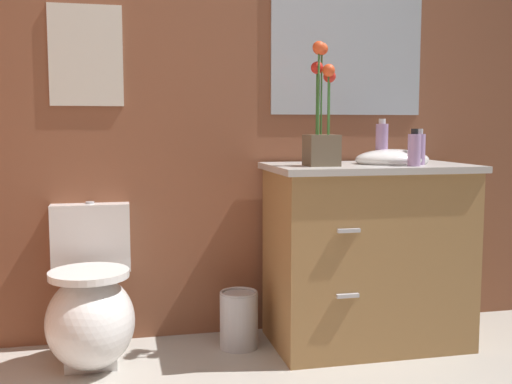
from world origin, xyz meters
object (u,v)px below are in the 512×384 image
Objects in this scene: soap_bottle at (419,148)px; lotion_bottle at (414,149)px; wall_mirror at (348,45)px; toilet at (91,309)px; hand_wash_bottle at (382,143)px; flower_vase at (322,125)px; wall_poster at (86,55)px; vanity_cabinet at (367,252)px; trash_bin at (239,319)px.

lotion_bottle is (-0.07, -0.09, 0.00)m from soap_bottle.
lotion_bottle is at bearing -72.82° from wall_mirror.
soap_bottle is at bearing -4.09° from toilet.
hand_wash_bottle is at bearing 0.02° from toilet.
flower_vase is 1.13m from wall_poster.
toilet is 1.78m from wall_mirror.
flower_vase is 0.36m from hand_wash_bottle.
vanity_cabinet is 4.90× the size of hand_wash_bottle.
soap_bottle is 0.12m from lotion_bottle.
wall_mirror reaches higher than trash_bin.
wall_poster is (0.00, 0.27, 1.12)m from toilet.
flower_vase is (-0.26, -0.07, 0.61)m from vanity_cabinet.
wall_poster is at bearing 168.88° from hand_wash_bottle.
vanity_cabinet is at bearing -12.89° from wall_poster.
lotion_bottle is 0.21× the size of wall_mirror.
wall_poster is (-1.50, 0.37, 0.43)m from soap_bottle.
soap_bottle is at bearing -1.81° from flower_vase.
trash_bin is (-0.61, 0.07, -0.31)m from vanity_cabinet.
lotion_bottle reaches higher than toilet.
flower_vase is 3.30× the size of lotion_bottle.
vanity_cabinet is 0.55m from soap_bottle.
trash_bin is (0.67, 0.04, -0.11)m from toilet.
toilet is at bearing 172.07° from lotion_bottle.
trash_bin is (-0.36, 0.13, -0.91)m from flower_vase.
toilet is at bearing -179.98° from hand_wash_bottle.
vanity_cabinet is 6.25× the size of lotion_bottle.
soap_bottle reaches higher than toilet.
vanity_cabinet is 3.84× the size of trash_bin.
lotion_bottle is 0.71m from wall_mirror.
hand_wash_bottle reaches higher than soap_bottle.
hand_wash_bottle is 1.08m from trash_bin.
wall_poster is 1.29m from wall_mirror.
flower_vase is 1.19× the size of wall_poster.
trash_bin is (-0.75, 0.24, -0.80)m from lotion_bottle.
wall_mirror reaches higher than vanity_cabinet.
wall_poster is at bearing 160.70° from flower_vase.
flower_vase is at bearing -20.22° from trash_bin.
soap_bottle is at bearing 51.96° from lotion_bottle.
soap_bottle is at bearing -60.03° from wall_mirror.
flower_vase is at bearing -164.45° from hand_wash_bottle.
soap_bottle is at bearing -9.99° from trash_bin.
toilet is 1.54m from hand_wash_bottle.
toilet is 0.66× the size of vanity_cabinet.
toilet is 1.66m from soap_bottle.
hand_wash_bottle reaches higher than toilet.
wall_mirror reaches higher than soap_bottle.
lotion_bottle is at bearing -7.93° from toilet.
lotion_bottle is 0.61× the size of trash_bin.
vanity_cabinet is 0.66m from flower_vase.
lotion_bottle is at bearing -14.95° from flower_vase.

